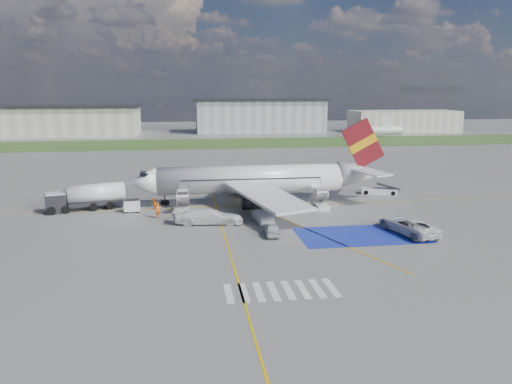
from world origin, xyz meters
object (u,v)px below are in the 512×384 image
Objects in this scene: airliner at (260,179)px; fuel_tanker at (86,199)px; belt_loader at (380,191)px; car_silver_a at (272,229)px; car_silver_b at (263,216)px; gpu_cart at (132,206)px; van_white_b at (208,214)px; van_white_a at (408,223)px.

airliner is 3.55× the size of fuel_tanker.
car_silver_a is (-20.45, -19.56, 0.26)m from belt_loader.
car_silver_a is at bearing 85.71° from car_silver_b.
airliner is 7.43× the size of car_silver_b.
fuel_tanker is 1.73× the size of belt_loader.
van_white_b reaches higher than gpu_cart.
car_silver_a is at bearing -17.20° from van_white_a.
belt_loader is 28.30m from car_silver_a.
gpu_cart is at bearing -36.65° from van_white_a.
van_white_a reaches higher than van_white_b.
airliner is 19.59m from belt_loader.
van_white_a is at bearing -52.05° from airliner.
van_white_a is at bearing -40.98° from fuel_tanker.
belt_loader reaches higher than gpu_cart.
belt_loader is (36.78, 6.39, -0.34)m from gpu_cart.
airliner reaches higher than fuel_tanker.
airliner is at bearing 6.80° from gpu_cart.
car_silver_b is (-0.11, 5.48, 0.12)m from car_silver_a.
van_white_a is at bearing -85.83° from belt_loader.
gpu_cart is 0.43× the size of car_silver_b.
van_white_a is (15.31, -1.42, 0.52)m from car_silver_a.
airliner is 22.86m from van_white_a.
car_silver_b is (16.22, -7.69, 0.05)m from gpu_cart.
van_white_b is at bearing -48.28° from fuel_tanker.
van_white_b is at bearing -135.22° from belt_loader.
gpu_cart reaches higher than car_silver_a.
airliner is 16.79m from car_silver_a.
fuel_tanker is (-23.82, -1.06, -1.95)m from airliner.
van_white_b reaches higher than car_silver_b.
van_white_b reaches higher than car_silver_a.
gpu_cart is 0.33× the size of van_white_a.
car_silver_a is at bearing -42.84° from gpu_cart.
van_white_a reaches higher than belt_loader.
van_white_a is at bearing -101.00° from van_white_b.
airliner is 23.93m from fuel_tanker.
gpu_cart is 12.14m from van_white_b.
car_silver_a is 8.88m from van_white_b.
gpu_cart is 37.33m from belt_loader.
gpu_cart is at bearing -36.61° from car_silver_a.
belt_loader is 0.92× the size of van_white_a.
car_silver_a is at bearing -51.41° from fuel_tanker.
airliner is at bearing -29.54° from van_white_b.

